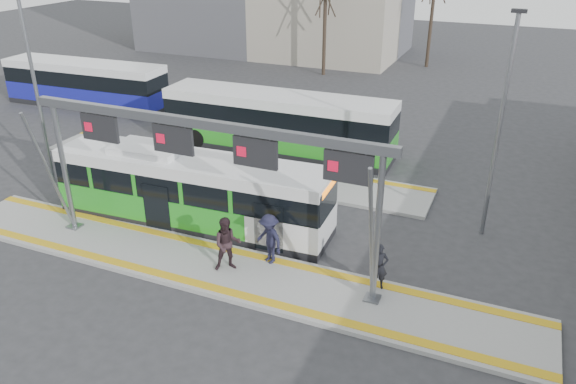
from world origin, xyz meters
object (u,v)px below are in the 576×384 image
at_px(hero_bus, 192,191).
at_px(passenger_b, 227,244).
at_px(gantry, 203,151).
at_px(passenger_c, 269,239).
at_px(passenger_a, 379,267).

bearing_deg(hero_bus, passenger_b, -43.72).
relative_size(gantry, hero_bus, 1.16).
bearing_deg(passenger_b, passenger_c, 8.48).
distance_m(passenger_b, passenger_c, 1.47).
xyz_separation_m(hero_bus, passenger_a, (8.03, -1.70, -0.46)).
bearing_deg(hero_bus, passenger_a, -14.57).
xyz_separation_m(gantry, hero_bus, (-2.20, 2.44, -2.90)).
bearing_deg(passenger_a, hero_bus, 144.67).
bearing_deg(passenger_b, hero_bus, 106.40).
bearing_deg(gantry, passenger_b, -13.53).
bearing_deg(hero_bus, gantry, -50.58).
height_order(passenger_a, passenger_b, passenger_b).
bearing_deg(passenger_b, passenger_a, -21.91).
height_order(gantry, passenger_b, gantry).
xyz_separation_m(hero_bus, passenger_b, (3.02, -2.64, -0.28)).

